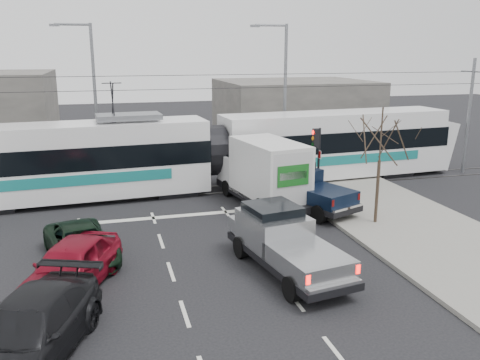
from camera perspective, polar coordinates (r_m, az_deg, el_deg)
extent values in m
plane|color=black|center=(18.28, -2.40, -9.66)|extent=(120.00, 120.00, 0.00)
cube|color=gray|center=(21.90, 21.38, -6.33)|extent=(6.00, 60.00, 0.15)
cube|color=#33302D|center=(27.57, -7.02, -1.38)|extent=(60.00, 1.60, 0.03)
cube|color=slate|center=(43.51, 6.07, 7.76)|extent=(12.00, 10.00, 5.00)
cylinder|color=#47382B|center=(22.68, 15.15, -1.26)|extent=(0.14, 0.14, 2.75)
cylinder|color=#47382B|center=(22.16, 15.57, 4.97)|extent=(0.07, 0.07, 2.25)
cylinder|color=black|center=(25.59, 8.81, 1.80)|extent=(0.12, 0.12, 3.60)
cube|color=black|center=(25.26, 8.51, 4.66)|extent=(0.28, 0.28, 0.95)
cylinder|color=#FF0C07|center=(25.15, 8.22, 5.32)|extent=(0.06, 0.20, 0.20)
cylinder|color=orange|center=(25.20, 8.19, 4.65)|extent=(0.06, 0.20, 0.20)
cylinder|color=#05330C|center=(25.25, 8.17, 3.98)|extent=(0.06, 0.20, 0.20)
cube|color=white|center=(25.34, 8.95, 2.83)|extent=(0.02, 0.30, 0.40)
cylinder|color=slate|center=(32.41, 5.07, 9.10)|extent=(0.20, 0.20, 9.00)
cylinder|color=slate|center=(31.98, 3.49, 16.96)|extent=(2.00, 0.14, 0.14)
cube|color=slate|center=(31.68, 1.69, 16.91)|extent=(0.55, 0.25, 0.14)
cylinder|color=slate|center=(32.44, -15.92, 8.62)|extent=(0.20, 0.20, 9.00)
cylinder|color=slate|center=(32.36, -18.31, 16.26)|extent=(2.00, 0.14, 0.14)
cube|color=slate|center=(32.42, -20.14, 16.02)|extent=(0.55, 0.25, 0.14)
cylinder|color=black|center=(26.62, -7.38, 10.07)|extent=(60.00, 0.03, 0.03)
cylinder|color=black|center=(26.58, -7.43, 11.57)|extent=(60.00, 0.03, 0.03)
cylinder|color=slate|center=(34.28, 24.28, 6.50)|extent=(0.20, 0.20, 7.00)
cube|color=white|center=(26.93, -18.35, 0.00)|extent=(13.89, 3.78, 1.67)
cube|color=black|center=(26.66, -18.57, 2.68)|extent=(13.96, 3.81, 1.14)
cube|color=white|center=(26.48, -18.74, 4.84)|extent=(13.88, 3.66, 1.06)
cube|color=#167271|center=(25.45, -18.34, -0.11)|extent=(9.59, 0.66, 0.53)
cube|color=white|center=(30.80, 10.56, 2.24)|extent=(13.89, 3.78, 1.67)
cube|color=black|center=(30.56, 10.67, 4.59)|extent=(13.96, 3.81, 1.14)
cube|color=white|center=(30.40, 10.76, 6.49)|extent=(13.88, 3.66, 1.06)
cube|color=#167271|center=(29.51, 11.96, 2.24)|extent=(9.59, 0.66, 0.53)
cylinder|color=black|center=(27.73, -2.94, 3.36)|extent=(1.25, 2.83, 2.76)
cube|color=slate|center=(26.54, -12.39, 6.98)|extent=(3.31, 1.93, 0.27)
cube|color=black|center=(27.66, -7.35, -0.95)|extent=(2.29, 2.58, 0.38)
cube|color=black|center=(28.84, 1.39, -0.19)|extent=(2.29, 2.58, 0.38)
cube|color=black|center=(32.96, 16.16, 1.08)|extent=(2.29, 2.58, 0.38)
cube|color=black|center=(17.67, 5.37, -8.66)|extent=(2.93, 6.05, 0.25)
cube|color=#A6A8AA|center=(18.26, 3.79, -5.49)|extent=(2.33, 2.72, 1.15)
cube|color=black|center=(18.15, 3.67, -3.61)|extent=(1.96, 2.00, 0.55)
cube|color=#A6A8AA|center=(19.50, 1.83, -4.87)|extent=(2.04, 1.34, 0.55)
cube|color=#A6A8AA|center=(16.51, 7.64, -8.92)|extent=(2.36, 2.90, 0.65)
cube|color=silver|center=(15.49, 10.63, -11.77)|extent=(1.84, 0.48, 0.18)
cube|color=#FF0C07|center=(14.97, 7.63, -11.04)|extent=(0.15, 0.10, 0.28)
cube|color=#FF0C07|center=(15.91, 13.08, -9.71)|extent=(0.15, 0.10, 0.28)
cylinder|color=black|center=(18.85, 0.08, -7.56)|extent=(0.41, 0.83, 0.80)
cylinder|color=black|center=(19.64, 4.99, -6.70)|extent=(0.41, 0.83, 0.80)
cylinder|color=black|center=(15.85, 5.83, -12.08)|extent=(0.41, 0.83, 0.80)
cylinder|color=black|center=(16.78, 11.35, -10.74)|extent=(0.41, 0.83, 0.80)
cube|color=black|center=(25.19, 2.55, -1.61)|extent=(3.31, 6.84, 0.33)
cube|color=white|center=(27.16, 0.16, 1.32)|extent=(2.37, 1.91, 1.50)
cube|color=black|center=(27.15, 0.04, 2.54)|extent=(1.99, 1.34, 0.56)
cube|color=silver|center=(24.28, 3.29, 1.15)|extent=(2.96, 4.77, 2.76)
cube|color=silver|center=(22.41, 5.94, -0.03)|extent=(1.96, 0.38, 2.43)
cube|color=#155E1A|center=(22.32, 6.02, 0.49)|extent=(1.56, 0.28, 0.94)
cube|color=black|center=(22.64, 6.12, -3.78)|extent=(2.03, 0.57, 0.17)
cylinder|color=black|center=(26.63, -1.42, -0.92)|extent=(0.42, 0.88, 0.84)
cylinder|color=black|center=(27.45, 2.38, -0.46)|extent=(0.42, 0.88, 0.84)
cylinder|color=black|center=(23.20, 2.45, -3.13)|extent=(0.43, 0.97, 0.94)
cylinder|color=black|center=(24.14, 6.64, -2.52)|extent=(0.43, 0.97, 0.94)
cube|color=black|center=(24.39, 7.50, -2.12)|extent=(3.74, 5.54, 0.26)
cube|color=black|center=(24.84, 6.04, -0.03)|extent=(2.57, 2.73, 1.20)
cube|color=black|center=(24.77, 5.92, 1.42)|extent=(2.10, 2.06, 0.57)
cube|color=black|center=(25.79, 4.13, 0.01)|extent=(2.05, 1.56, 0.57)
cube|color=black|center=(23.51, 9.49, -1.76)|extent=(2.63, 2.88, 0.68)
cube|color=silver|center=(22.73, 11.94, -3.18)|extent=(1.71, 0.84, 0.19)
cube|color=#590505|center=(22.08, 10.34, -2.59)|extent=(0.17, 0.13, 0.29)
cube|color=#590505|center=(23.31, 13.16, -1.82)|extent=(0.17, 0.13, 0.29)
cylinder|color=black|center=(25.02, 3.37, -1.96)|extent=(0.58, 0.88, 0.83)
cylinder|color=black|center=(26.17, 6.31, -1.29)|extent=(0.58, 0.88, 0.83)
cylinder|color=black|center=(22.72, 8.85, -3.82)|extent=(0.58, 0.88, 0.83)
cylinder|color=black|center=(23.98, 11.79, -2.98)|extent=(0.58, 0.88, 0.83)
imported|color=black|center=(19.44, -17.42, -6.82)|extent=(3.10, 4.92, 1.27)
imported|color=maroon|center=(17.15, -18.43, -9.17)|extent=(3.64, 5.10, 1.61)
imported|color=black|center=(13.88, -22.73, -15.48)|extent=(4.04, 5.88, 1.58)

